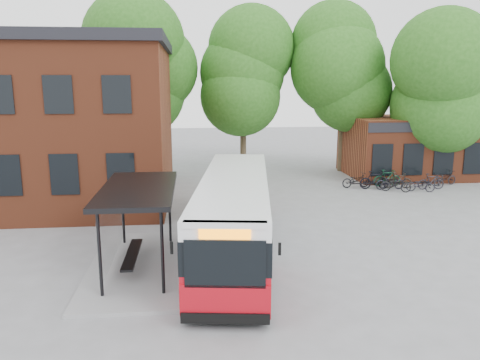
{
  "coord_description": "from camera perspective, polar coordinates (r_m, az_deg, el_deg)",
  "views": [
    {
      "loc": [
        -2.64,
        -16.53,
        6.29
      ],
      "look_at": [
        -0.56,
        3.93,
        2.0
      ],
      "focal_mm": 35.0,
      "sensor_mm": 36.0,
      "label": 1
    }
  ],
  "objects": [
    {
      "name": "bicycle_6",
      "position": [
        29.39,
        21.15,
        -0.54
      ],
      "size": [
        1.68,
        1.02,
        0.84
      ],
      "primitive_type": "imported",
      "rotation": [
        0.0,
        0.0,
        1.26
      ],
      "color": "#23212A",
      "rests_on": "ground"
    },
    {
      "name": "shop_row",
      "position": [
        35.52,
        24.09,
        3.83
      ],
      "size": [
        14.0,
        6.2,
        4.0
      ],
      "primitive_type": null,
      "color": "brown",
      "rests_on": "ground"
    },
    {
      "name": "bicycle_0",
      "position": [
        29.36,
        13.94,
        -0.02
      ],
      "size": [
        1.8,
        0.78,
        0.92
      ],
      "primitive_type": "imported",
      "rotation": [
        0.0,
        0.0,
        1.67
      ],
      "color": "black",
      "rests_on": "ground"
    },
    {
      "name": "bicycle_5",
      "position": [
        29.84,
        18.71,
        -0.04
      ],
      "size": [
        1.71,
        0.75,
        1.0
      ],
      "primitive_type": "imported",
      "rotation": [
        0.0,
        0.0,
        1.4
      ],
      "color": "#2A261F",
      "rests_on": "ground"
    },
    {
      "name": "tree_2",
      "position": [
        34.23,
        12.51,
        10.19
      ],
      "size": [
        7.92,
        7.92,
        11.0
      ],
      "primitive_type": null,
      "color": "#235917",
      "rests_on": "ground"
    },
    {
      "name": "bicycle_extra_0",
      "position": [
        31.78,
        23.68,
        0.22
      ],
      "size": [
        1.87,
        1.08,
        0.93
      ],
      "primitive_type": "imported",
      "rotation": [
        0.0,
        0.0,
        1.85
      ],
      "color": "black",
      "rests_on": "ground"
    },
    {
      "name": "bicycle_2",
      "position": [
        29.39,
        17.81,
        -0.22
      ],
      "size": [
        1.79,
        0.69,
        0.93
      ],
      "primitive_type": "imported",
      "rotation": [
        0.0,
        0.0,
        1.62
      ],
      "color": "black",
      "rests_on": "ground"
    },
    {
      "name": "ground",
      "position": [
        17.88,
        3.11,
        -8.83
      ],
      "size": [
        100.0,
        100.0,
        0.0
      ],
      "primitive_type": "plane",
      "color": "slate"
    },
    {
      "name": "tree_3",
      "position": [
        32.58,
        23.14,
        7.95
      ],
      "size": [
        7.04,
        7.04,
        9.28
      ],
      "primitive_type": null,
      "color": "#235917",
      "rests_on": "ground"
    },
    {
      "name": "tree_0",
      "position": [
        32.71,
        -11.88,
        10.16
      ],
      "size": [
        7.92,
        7.92,
        11.0
      ],
      "primitive_type": null,
      "color": "#235917",
      "rests_on": "ground"
    },
    {
      "name": "bicycle_4",
      "position": [
        28.89,
        18.46,
        -0.5
      ],
      "size": [
        1.79,
        1.24,
        0.89
      ],
      "primitive_type": "imported",
      "rotation": [
        0.0,
        0.0,
        1.14
      ],
      "color": "black",
      "rests_on": "ground"
    },
    {
      "name": "bicycle_3",
      "position": [
        30.24,
        17.5,
        0.24
      ],
      "size": [
        1.75,
        0.52,
        1.05
      ],
      "primitive_type": "imported",
      "rotation": [
        0.0,
        0.0,
        1.59
      ],
      "color": "#104026",
      "rests_on": "ground"
    },
    {
      "name": "city_bus",
      "position": [
        17.36,
        -0.65,
        -4.39
      ],
      "size": [
        3.94,
        11.67,
        2.91
      ],
      "primitive_type": null,
      "rotation": [
        0.0,
        0.0,
        -0.13
      ],
      "color": "#AF0B16",
      "rests_on": "ground"
    },
    {
      "name": "bicycle_7",
      "position": [
        30.21,
        22.26,
        -0.18
      ],
      "size": [
        1.63,
        0.48,
        0.97
      ],
      "primitive_type": "imported",
      "rotation": [
        0.0,
        0.0,
        1.56
      ],
      "color": "#232228",
      "rests_on": "ground"
    },
    {
      "name": "tree_1",
      "position": [
        33.74,
        0.4,
        9.94
      ],
      "size": [
        7.92,
        7.92,
        10.4
      ],
      "primitive_type": null,
      "color": "#235917",
      "rests_on": "ground"
    },
    {
      "name": "bicycle_1",
      "position": [
        29.21,
        16.1,
        -0.01
      ],
      "size": [
        1.85,
        0.59,
        1.1
      ],
      "primitive_type": "imported",
      "rotation": [
        0.0,
        0.0,
        1.53
      ],
      "color": "black",
      "rests_on": "ground"
    },
    {
      "name": "bus_shelter",
      "position": [
        16.37,
        -12.11,
        -5.68
      ],
      "size": [
        3.6,
        7.0,
        2.9
      ],
      "primitive_type": null,
      "color": "black",
      "rests_on": "ground"
    },
    {
      "name": "bike_rail",
      "position": [
        29.71,
        17.98,
        -0.64
      ],
      "size": [
        5.2,
        0.1,
        0.38
      ],
      "primitive_type": null,
      "color": "black",
      "rests_on": "ground"
    }
  ]
}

